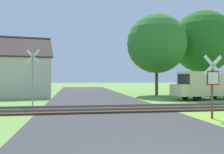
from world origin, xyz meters
TOP-DOWN VIEW (x-y plane):
  - road_asphalt at (0.00, 2.00)m, footprint 7.08×80.00m
  - rail_track at (0.00, 8.97)m, footprint 60.00×2.60m
  - stop_sign_near at (4.15, 5.47)m, footprint 0.88×0.17m
  - crossing_sign_far at (-4.15, 11.16)m, footprint 0.85×0.28m
  - house at (-7.51, 19.66)m, footprint 8.15×6.57m
  - tree_far at (12.58, 21.59)m, footprint 6.90×6.90m
  - tree_right at (6.45, 19.38)m, footprint 5.89×5.89m
  - mail_truck at (8.63, 14.19)m, footprint 5.14×2.63m

SIDE VIEW (x-z plane):
  - road_asphalt at x=0.00m, z-range 0.00..0.01m
  - rail_track at x=0.00m, z-range -0.05..0.17m
  - mail_truck at x=8.63m, z-range 0.12..2.36m
  - stop_sign_near at x=4.15m, z-range 0.22..2.94m
  - house at x=-7.51m, z-range -0.82..4.77m
  - crossing_sign_far at x=-4.15m, z-range 0.26..3.74m
  - tree_right at x=6.45m, z-range 1.10..9.19m
  - tree_far at x=12.58m, z-range 1.16..10.40m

